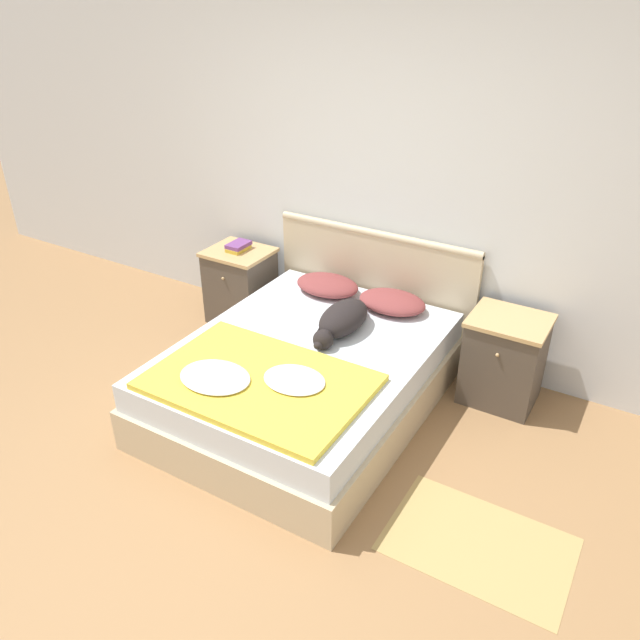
% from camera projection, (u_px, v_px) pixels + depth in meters
% --- Properties ---
extents(ground_plane, '(16.00, 16.00, 0.00)m').
position_uv_depth(ground_plane, '(211.00, 510.00, 3.40)').
color(ground_plane, '#997047').
extents(wall_back, '(9.00, 0.06, 2.55)m').
position_uv_depth(wall_back, '(391.00, 182.00, 4.37)').
color(wall_back, silver).
rests_on(wall_back, ground_plane).
extents(bed, '(1.52, 1.94, 0.47)m').
position_uv_depth(bed, '(305.00, 377.00, 4.11)').
color(bed, '#C6B28E').
rests_on(bed, ground_plane).
extents(headboard, '(1.60, 0.06, 0.93)m').
position_uv_depth(headboard, '(374.00, 285.00, 4.73)').
color(headboard, '#C6B28E').
rests_on(headboard, ground_plane).
extents(nightstand_left, '(0.50, 0.44, 0.62)m').
position_uv_depth(nightstand_left, '(241.00, 286.00, 5.12)').
color(nightstand_left, '#4C4238').
rests_on(nightstand_left, ground_plane).
extents(nightstand_right, '(0.50, 0.44, 0.62)m').
position_uv_depth(nightstand_right, '(504.00, 359.00, 4.14)').
color(nightstand_right, '#4C4238').
rests_on(nightstand_right, ground_plane).
extents(pillow_left, '(0.49, 0.35, 0.12)m').
position_uv_depth(pillow_left, '(327.00, 285.00, 4.64)').
color(pillow_left, brown).
rests_on(pillow_left, bed).
extents(pillow_right, '(0.49, 0.35, 0.12)m').
position_uv_depth(pillow_right, '(392.00, 302.00, 4.41)').
color(pillow_right, brown).
rests_on(pillow_right, bed).
extents(quilt, '(1.25, 0.85, 0.07)m').
position_uv_depth(quilt, '(257.00, 381.00, 3.61)').
color(quilt, yellow).
rests_on(quilt, bed).
extents(dog, '(0.26, 0.66, 0.19)m').
position_uv_depth(dog, '(342.00, 320.00, 4.11)').
color(dog, black).
rests_on(dog, bed).
extents(book_stack, '(0.13, 0.20, 0.06)m').
position_uv_depth(book_stack, '(238.00, 246.00, 4.97)').
color(book_stack, gold).
rests_on(book_stack, nightstand_left).
extents(rug, '(0.92, 0.62, 0.00)m').
position_uv_depth(rug, '(478.00, 544.00, 3.19)').
color(rug, tan).
rests_on(rug, ground_plane).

